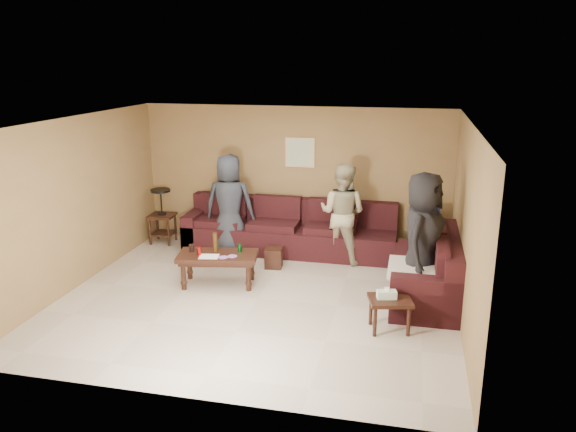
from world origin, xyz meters
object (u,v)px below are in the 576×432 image
object	(u,v)px
person_middle	(342,213)
side_table_right	(389,302)
end_table_left	(162,215)
person_left	(229,204)
person_right	(422,239)
coffee_table	(218,258)
waste_bin	(274,258)
sectional_sofa	(331,247)

from	to	relation	value
person_middle	side_table_right	bearing A→B (deg)	125.46
end_table_left	person_left	world-z (taller)	person_left
person_middle	person_right	world-z (taller)	person_right
coffee_table	waste_bin	xyz separation A→B (m)	(0.64, 0.88, -0.25)
end_table_left	waste_bin	distance (m)	2.46
side_table_right	person_middle	size ratio (longest dim) A/B	0.36
person_left	person_right	xyz separation A→B (m)	(3.23, -1.44, 0.06)
side_table_right	coffee_table	bearing A→B (deg)	160.16
coffee_table	person_left	xyz separation A→B (m)	(-0.28, 1.45, 0.45)
person_right	person_middle	bearing A→B (deg)	59.15
end_table_left	side_table_right	xyz separation A→B (m)	(4.24, -2.61, -0.15)
person_middle	person_right	distance (m)	1.92
waste_bin	person_middle	size ratio (longest dim) A/B	0.20
coffee_table	person_right	world-z (taller)	person_right
side_table_right	waste_bin	world-z (taller)	side_table_right
sectional_sofa	end_table_left	xyz separation A→B (m)	(-3.20, 0.52, 0.20)
coffee_table	waste_bin	size ratio (longest dim) A/B	3.87
person_middle	sectional_sofa	bearing A→B (deg)	78.41
side_table_right	person_middle	bearing A→B (deg)	110.85
waste_bin	person_right	world-z (taller)	person_right
sectional_sofa	waste_bin	world-z (taller)	sectional_sofa
sectional_sofa	side_table_right	size ratio (longest dim) A/B	7.72
person_right	coffee_table	bearing A→B (deg)	107.76
side_table_right	waste_bin	bearing A→B (deg)	136.90
sectional_sofa	person_right	bearing A→B (deg)	-38.91
sectional_sofa	waste_bin	xyz separation A→B (m)	(-0.89, -0.27, -0.16)
coffee_table	person_right	bearing A→B (deg)	0.24
person_left	side_table_right	bearing A→B (deg)	134.62
end_table_left	person_right	world-z (taller)	person_right
person_left	person_right	size ratio (longest dim) A/B	0.94
waste_bin	person_left	bearing A→B (deg)	148.47
coffee_table	waste_bin	distance (m)	1.12
end_table_left	waste_bin	world-z (taller)	end_table_left
side_table_right	waste_bin	size ratio (longest dim) A/B	1.85
person_left	person_middle	distance (m)	1.96
person_middle	person_right	xyz separation A→B (m)	(1.27, -1.43, 0.10)
person_middle	person_right	bearing A→B (deg)	146.25
sectional_sofa	person_right	distance (m)	1.91
sectional_sofa	person_middle	bearing A→B (deg)	63.80
end_table_left	waste_bin	xyz separation A→B (m)	(2.30, -0.79, -0.37)
coffee_table	person_right	distance (m)	2.99
sectional_sofa	person_right	xyz separation A→B (m)	(1.41, -1.14, 0.60)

